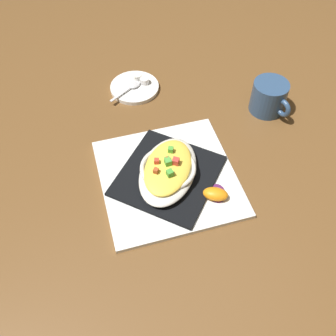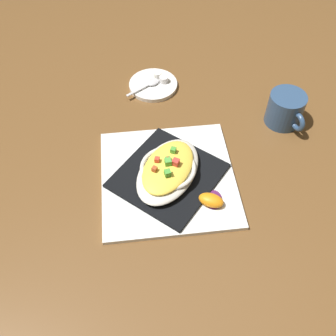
# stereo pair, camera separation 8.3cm
# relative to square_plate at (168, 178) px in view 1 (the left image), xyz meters

# --- Properties ---
(ground_plane) EXTENTS (2.60, 2.60, 0.00)m
(ground_plane) POSITION_rel_square_plate_xyz_m (0.00, 0.00, -0.01)
(ground_plane) COLOR brown
(square_plate) EXTENTS (0.33, 0.33, 0.01)m
(square_plate) POSITION_rel_square_plate_xyz_m (0.00, 0.00, 0.00)
(square_plate) COLOR white
(square_plate) RESTS_ON ground_plane
(folded_napkin) EXTENTS (0.28, 0.28, 0.01)m
(folded_napkin) POSITION_rel_square_plate_xyz_m (0.00, 0.00, 0.01)
(folded_napkin) COLOR black
(folded_napkin) RESTS_ON square_plate
(gratin_dish) EXTENTS (0.18, 0.22, 0.05)m
(gratin_dish) POSITION_rel_square_plate_xyz_m (-0.00, 0.00, 0.03)
(gratin_dish) COLOR silver
(gratin_dish) RESTS_ON folded_napkin
(orange_garnish) EXTENTS (0.06, 0.06, 0.02)m
(orange_garnish) POSITION_rel_square_plate_xyz_m (-0.09, 0.07, 0.02)
(orange_garnish) COLOR #5C2159
(orange_garnish) RESTS_ON square_plate
(coffee_mug) EXTENTS (0.09, 0.11, 0.08)m
(coffee_mug) POSITION_rel_square_plate_xyz_m (-0.28, -0.19, 0.03)
(coffee_mug) COLOR #2F4B70
(coffee_mug) RESTS_ON ground_plane
(creamer_saucer) EXTENTS (0.13, 0.13, 0.01)m
(creamer_saucer) POSITION_rel_square_plate_xyz_m (0.05, -0.31, 0.00)
(creamer_saucer) COLOR white
(creamer_saucer) RESTS_ON ground_plane
(spoon) EXTENTS (0.09, 0.08, 0.01)m
(spoon) POSITION_rel_square_plate_xyz_m (0.06, -0.31, 0.01)
(spoon) COLOR silver
(spoon) RESTS_ON creamer_saucer
(creamer_cup_0) EXTENTS (0.02, 0.02, 0.02)m
(creamer_cup_0) POSITION_rel_square_plate_xyz_m (0.02, -0.32, 0.01)
(creamer_cup_0) COLOR white
(creamer_cup_0) RESTS_ON creamer_saucer
(creamer_cup_1) EXTENTS (0.02, 0.02, 0.02)m
(creamer_cup_1) POSITION_rel_square_plate_xyz_m (0.04, -0.34, 0.01)
(creamer_cup_1) COLOR white
(creamer_cup_1) RESTS_ON creamer_saucer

